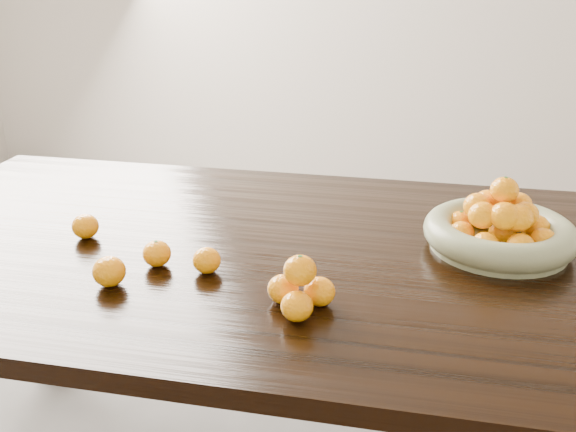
% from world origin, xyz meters
% --- Properties ---
extents(dining_table, '(2.00, 1.00, 0.75)m').
position_xyz_m(dining_table, '(0.00, 0.00, 0.66)').
color(dining_table, black).
rests_on(dining_table, ground).
extents(fruit_bowl, '(0.32, 0.32, 0.16)m').
position_xyz_m(fruit_bowl, '(0.43, 0.08, 0.79)').
color(fruit_bowl, gray).
rests_on(fruit_bowl, dining_table).
extents(orange_pyramid, '(0.12, 0.12, 0.10)m').
position_xyz_m(orange_pyramid, '(0.05, -0.25, 0.79)').
color(orange_pyramid, '#FF9A07').
rests_on(orange_pyramid, dining_table).
extents(loose_orange_0, '(0.06, 0.06, 0.05)m').
position_xyz_m(loose_orange_0, '(-0.26, -0.14, 0.78)').
color(loose_orange_0, '#FF9A07').
rests_on(loose_orange_0, dining_table).
extents(loose_orange_1, '(0.06, 0.06, 0.06)m').
position_xyz_m(loose_orange_1, '(-0.32, -0.24, 0.78)').
color(loose_orange_1, '#FF9A07').
rests_on(loose_orange_1, dining_table).
extents(loose_orange_2, '(0.06, 0.06, 0.05)m').
position_xyz_m(loose_orange_2, '(-0.15, -0.15, 0.78)').
color(loose_orange_2, '#FF9A07').
rests_on(loose_orange_2, dining_table).
extents(loose_orange_3, '(0.06, 0.06, 0.05)m').
position_xyz_m(loose_orange_3, '(-0.47, -0.05, 0.78)').
color(loose_orange_3, '#FF9A07').
rests_on(loose_orange_3, dining_table).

